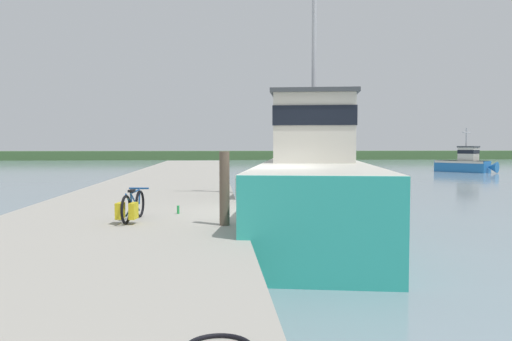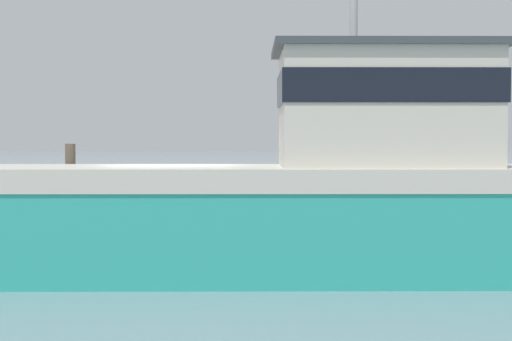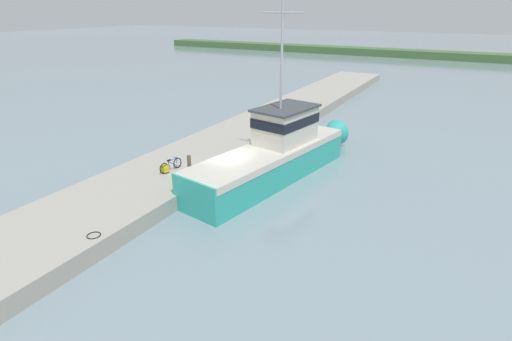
{
  "view_description": "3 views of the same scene",
  "coord_description": "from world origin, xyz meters",
  "px_view_note": "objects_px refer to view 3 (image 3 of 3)",
  "views": [
    {
      "loc": [
        -1.23,
        -11.99,
        2.45
      ],
      "look_at": [
        -0.27,
        -0.1,
        1.84
      ],
      "focal_mm": 35.0,
      "sensor_mm": 36.0,
      "label": 1
    },
    {
      "loc": [
        14.94,
        -1.14,
        2.38
      ],
      "look_at": [
        0.47,
        1.54,
        1.82
      ],
      "focal_mm": 55.0,
      "sensor_mm": 36.0,
      "label": 2
    },
    {
      "loc": [
        11.23,
        -17.14,
        9.38
      ],
      "look_at": [
        1.78,
        0.08,
        1.32
      ],
      "focal_mm": 28.0,
      "sensor_mm": 36.0,
      "label": 3
    }
  ],
  "objects_px": {
    "bicycle_touring": "(169,166)",
    "water_bottle_on_curb": "(194,166)",
    "mooring_post": "(190,169)",
    "fishing_boat_main": "(278,152)"
  },
  "relations": [
    {
      "from": "fishing_boat_main",
      "to": "water_bottle_on_curb",
      "type": "xyz_separation_m",
      "value": [
        -3.83,
        -3.03,
        -0.58
      ]
    },
    {
      "from": "water_bottle_on_curb",
      "to": "fishing_boat_main",
      "type": "bearing_deg",
      "value": 38.3
    },
    {
      "from": "bicycle_touring",
      "to": "mooring_post",
      "type": "relative_size",
      "value": 1.07
    },
    {
      "from": "bicycle_touring",
      "to": "fishing_boat_main",
      "type": "bearing_deg",
      "value": 48.94
    },
    {
      "from": "mooring_post",
      "to": "bicycle_touring",
      "type": "bearing_deg",
      "value": 162.8
    },
    {
      "from": "fishing_boat_main",
      "to": "bicycle_touring",
      "type": "height_order",
      "value": "fishing_boat_main"
    },
    {
      "from": "bicycle_touring",
      "to": "water_bottle_on_curb",
      "type": "relative_size",
      "value": 8.26
    },
    {
      "from": "fishing_boat_main",
      "to": "water_bottle_on_curb",
      "type": "relative_size",
      "value": 73.5
    },
    {
      "from": "water_bottle_on_curb",
      "to": "mooring_post",
      "type": "bearing_deg",
      "value": -58.96
    },
    {
      "from": "bicycle_touring",
      "to": "mooring_post",
      "type": "bearing_deg",
      "value": -9.75
    }
  ]
}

